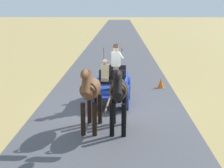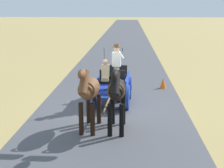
{
  "view_description": "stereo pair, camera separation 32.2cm",
  "coord_description": "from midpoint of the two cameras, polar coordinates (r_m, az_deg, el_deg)",
  "views": [
    {
      "loc": [
        -0.35,
        12.36,
        3.97
      ],
      "look_at": [
        -0.05,
        0.54,
        1.1
      ],
      "focal_mm": 52.19,
      "sensor_mm": 36.0,
      "label": 1
    },
    {
      "loc": [
        -0.68,
        12.35,
        3.97
      ],
      "look_at": [
        -0.05,
        0.54,
        1.1
      ],
      "focal_mm": 52.19,
      "sensor_mm": 36.0,
      "label": 2
    }
  ],
  "objects": [
    {
      "name": "road_surface",
      "position": [
        12.99,
        0.61,
        -4.14
      ],
      "size": [
        5.84,
        160.0,
        0.01
      ],
      "primitive_type": "cube",
      "color": "#4C4C51",
      "rests_on": "ground"
    },
    {
      "name": "ground_plane",
      "position": [
        12.99,
        0.61,
        -4.16
      ],
      "size": [
        200.0,
        200.0,
        0.0
      ],
      "primitive_type": "plane",
      "color": "tan"
    },
    {
      "name": "horse_drawn_carriage",
      "position": [
        13.32,
        0.94,
        -0.06
      ],
      "size": [
        1.55,
        4.52,
        2.5
      ],
      "color": "#1E3899",
      "rests_on": "ground"
    },
    {
      "name": "traffic_cone",
      "position": [
        16.15,
        9.5,
        0.14
      ],
      "size": [
        0.32,
        0.32,
        0.5
      ],
      "primitive_type": "cone",
      "color": "orange",
      "rests_on": "ground"
    },
    {
      "name": "horse_off_side",
      "position": [
        10.34,
        -3.1,
        -1.21
      ],
      "size": [
        0.7,
        2.14,
        2.21
      ],
      "color": "brown",
      "rests_on": "ground"
    },
    {
      "name": "horse_near_side",
      "position": [
        10.24,
        1.75,
        -1.35
      ],
      "size": [
        0.6,
        2.13,
        2.21
      ],
      "color": "black",
      "rests_on": "ground"
    }
  ]
}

